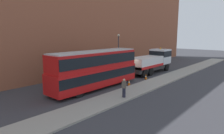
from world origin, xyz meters
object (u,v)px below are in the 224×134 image
recovery_tow_truck (152,61)px  double_decker_bus (96,68)px  traffic_cone_midway (146,77)px  street_lamp (118,49)px  traffic_cone_near_bus (129,83)px  pedestrian_onlooker (124,88)px

recovery_tow_truck → double_decker_bus: 11.79m
recovery_tow_truck → traffic_cone_midway: recovery_tow_truck is taller
street_lamp → traffic_cone_near_bus: bearing=-133.4°
recovery_tow_truck → traffic_cone_midway: size_ratio=14.09×
double_decker_bus → traffic_cone_near_bus: 4.24m
recovery_tow_truck → street_lamp: bearing=113.0°
street_lamp → recovery_tow_truck: bearing=-66.9°
double_decker_bus → recovery_tow_truck: bearing=-0.2°
recovery_tow_truck → double_decker_bus: double_decker_bus is taller
recovery_tow_truck → double_decker_bus: size_ratio=0.92×
traffic_cone_near_bus → double_decker_bus: bearing=147.5°
recovery_tow_truck → traffic_cone_near_bus: 8.93m
recovery_tow_truck → street_lamp: size_ratio=1.74×
traffic_cone_near_bus → traffic_cone_midway: size_ratio=1.00×
street_lamp → double_decker_bus: bearing=-153.5°
street_lamp → pedestrian_onlooker: bearing=-138.6°
double_decker_bus → pedestrian_onlooker: double_decker_bus is taller
recovery_tow_truck → double_decker_bus: (-11.78, -0.00, 0.47)m
recovery_tow_truck → pedestrian_onlooker: bearing=-160.8°
traffic_cone_near_bus → pedestrian_onlooker: bearing=-149.4°
pedestrian_onlooker → street_lamp: bearing=8.9°
recovery_tow_truck → street_lamp: (-2.07, 4.85, 1.71)m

